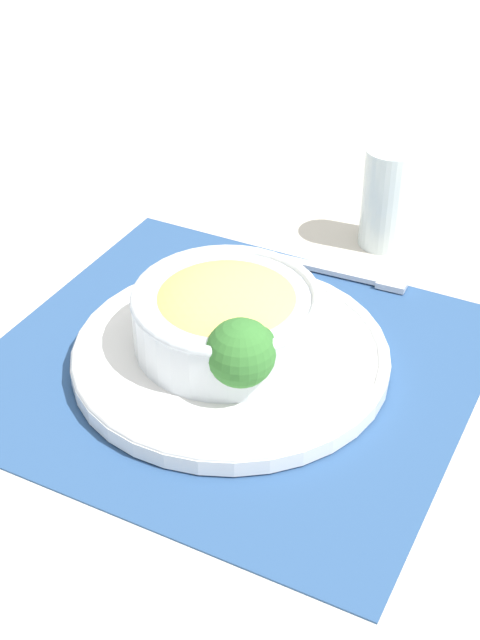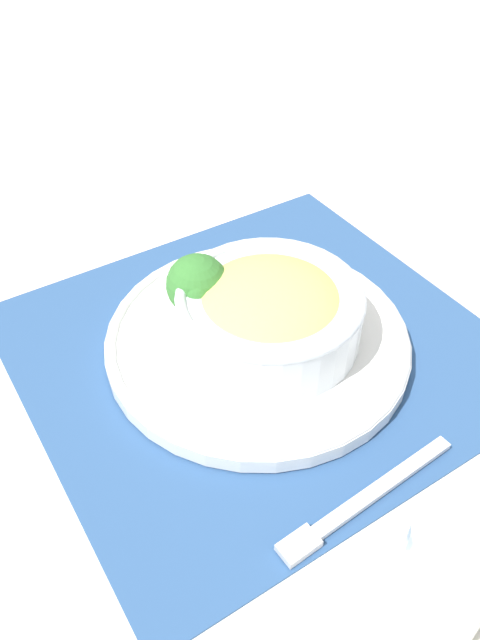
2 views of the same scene
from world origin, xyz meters
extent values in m
plane|color=beige|center=(0.00, 0.00, 0.00)|extent=(4.00, 4.00, 0.00)
cube|color=#2D5184|center=(0.00, 0.00, 0.00)|extent=(0.47, 0.50, 0.00)
cylinder|color=white|center=(0.00, 0.00, 0.01)|extent=(0.31, 0.31, 0.02)
torus|color=white|center=(0.00, 0.00, 0.02)|extent=(0.31, 0.31, 0.01)
cylinder|color=silver|center=(-0.01, -0.01, 0.05)|extent=(0.18, 0.18, 0.05)
torus|color=silver|center=(-0.01, -0.01, 0.07)|extent=(0.18, 0.18, 0.01)
ellipsoid|color=#EAC66B|center=(-0.01, -0.01, 0.06)|extent=(0.15, 0.15, 0.06)
cylinder|color=#84AD5B|center=(0.05, 0.04, 0.03)|extent=(0.03, 0.03, 0.02)
sphere|color=#387A33|center=(0.05, 0.04, 0.07)|extent=(0.06, 0.06, 0.06)
sphere|color=#387A33|center=(0.03, 0.05, 0.07)|extent=(0.03, 0.03, 0.03)
sphere|color=#387A33|center=(0.06, 0.04, 0.07)|extent=(0.03, 0.03, 0.03)
cylinder|color=orange|center=(-0.02, 0.05, 0.02)|extent=(0.04, 0.04, 0.01)
cylinder|color=orange|center=(-0.03, 0.04, 0.02)|extent=(0.04, 0.04, 0.01)
cylinder|color=orange|center=(-0.04, 0.03, 0.02)|extent=(0.04, 0.04, 0.01)
cylinder|color=orange|center=(-0.05, 0.01, 0.02)|extent=(0.04, 0.04, 0.01)
cylinder|color=silver|center=(-0.30, 0.03, 0.06)|extent=(0.06, 0.06, 0.12)
cylinder|color=silver|center=(-0.30, 0.03, 0.04)|extent=(0.05, 0.05, 0.07)
cube|color=silver|center=(-0.20, 0.00, 0.01)|extent=(0.04, 0.18, 0.01)
cube|color=silver|center=(-0.21, 0.08, 0.01)|extent=(0.02, 0.03, 0.01)
camera|label=1|loc=(0.58, 0.37, 0.55)|focal=50.00mm
camera|label=2|loc=(-0.40, 0.23, 0.46)|focal=35.00mm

